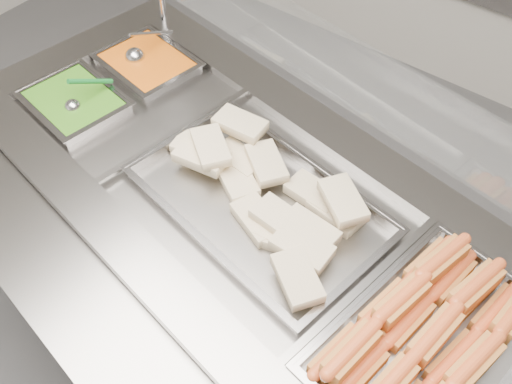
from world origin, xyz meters
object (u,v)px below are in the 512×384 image
Objects in this scene: steam_counter at (246,274)px; serving_spoon at (76,103)px; pan_hotdogs at (426,347)px; pan_wraps at (258,205)px; ladle at (136,56)px; sneeze_guard at (306,44)px.

serving_spoon is (-0.71, -0.06, 0.51)m from steam_counter.
pan_hotdogs is 0.63m from pan_wraps.
pan_hotdogs is 0.81× the size of pan_wraps.
pan_wraps is 0.85m from ladle.
ladle is at bearing 160.51° from steam_counter.
serving_spoon is at bearing -174.99° from steam_counter.
pan_hotdogs is at bearing -1.80° from serving_spoon.
serving_spoon reaches higher than steam_counter.
ladle is at bearing 178.63° from sneeze_guard.
pan_wraps reaches higher than steam_counter.
ladle is (-0.74, 0.26, 0.51)m from steam_counter.
pan_hotdogs and pan_wraps have the same top height.
sneeze_guard is 2.29× the size of pan_wraps.
sneeze_guard reaches higher than serving_spoon.
pan_hotdogs reaches higher than steam_counter.
pan_hotdogs is 3.28× the size of serving_spoon.
serving_spoon is (-0.74, -0.30, -0.40)m from sneeze_guard.
ladle is 1.10× the size of serving_spoon.
ladle reaches higher than steam_counter.
pan_wraps is (-0.62, 0.10, 0.02)m from pan_hotdogs.
pan_wraps is at bearing -8.69° from steam_counter.
pan_wraps is (0.07, -0.01, 0.47)m from steam_counter.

